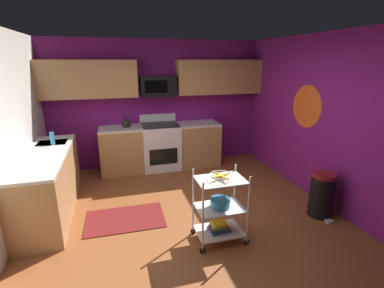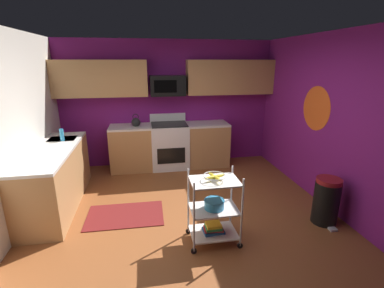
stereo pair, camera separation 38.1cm
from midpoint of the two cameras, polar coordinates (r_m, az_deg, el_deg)
The scene contains 16 objects.
floor at distance 4.14m, azimuth 1.46°, elevation -15.39°, with size 4.40×4.80×0.04m, color brown.
wall_back at distance 5.97m, azimuth -3.12°, elevation 8.24°, with size 4.52×0.06×2.60m, color #751970.
wall_right at distance 4.61m, azimuth 29.97°, elevation 3.43°, with size 0.06×4.80×2.60m, color #751970.
wall_flower_decal at distance 4.96m, azimuth 26.18°, elevation 6.55°, with size 0.71×0.71×0.00m, color #E5591E.
counter_run at distance 5.22m, azimuth -11.30°, elevation -2.80°, with size 3.42×2.65×0.92m.
oven_range at distance 5.84m, azimuth -2.77°, elevation -0.24°, with size 0.76×0.65×1.10m.
upper_cabinets at distance 5.72m, azimuth -2.93°, elevation 13.40°, with size 4.40×0.33×0.70m.
microwave at distance 5.71m, azimuth -3.09°, elevation 11.88°, with size 0.70×0.39×0.40m.
rolling_cart at distance 3.50m, azimuth 7.72°, elevation -13.09°, with size 0.64×0.43×0.91m.
fruit_bowl at distance 3.31m, azimuth 8.00°, elevation -6.74°, with size 0.27×0.27×0.07m.
mixing_bowl_large at distance 3.47m, azimuth 7.80°, elevation -12.15°, with size 0.25×0.25×0.11m.
book_stack at distance 3.64m, azimuth 7.54°, elevation -16.82°, with size 0.26×0.20×0.11m.
kettle at distance 5.66m, azimuth -9.55°, elevation 4.42°, with size 0.21×0.18×0.26m.
dish_soap_bottle at distance 4.92m, azimuth -23.20°, elevation 1.70°, with size 0.06×0.06×0.20m, color #2D8CBF.
trash_can at distance 4.40m, azimuth 28.16°, elevation -10.32°, with size 0.34×0.42×0.66m.
floor_rug at distance 4.28m, azimuth -11.01°, elevation -14.22°, with size 1.10×0.70×0.01m, color maroon.
Camera 2 is at (-0.53, -3.48, 2.19)m, focal length 25.98 mm.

